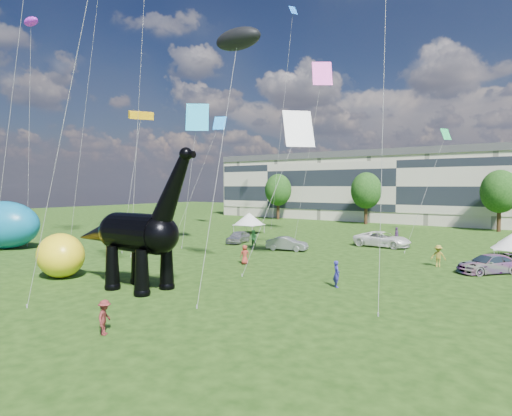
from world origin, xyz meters
The scene contains 14 objects.
ground centered at (0.00, 0.00, 0.00)m, with size 220.00×220.00×0.00m, color #16330C.
terrace_row centered at (-8.00, 62.00, 6.00)m, with size 78.00×11.00×12.00m, color beige.
tree_far_left centered at (-30.00, 53.00, 6.29)m, with size 5.20×5.20×9.44m.
tree_mid_left centered at (-12.00, 53.00, 6.29)m, with size 5.20×5.20×9.44m.
tree_mid_right centered at (8.00, 53.00, 6.29)m, with size 5.20×5.20×9.44m.
dinosaur_sculpture centered at (-6.51, 0.32, 3.47)m, with size 11.22×3.16×9.19m.
car_silver centered at (-14.64, 21.21, 0.71)m, with size 1.67×4.16×1.42m, color silver.
car_grey centered at (-7.10, 19.78, 0.69)m, with size 1.47×4.21×1.39m, color gray.
car_white centered at (-0.13, 28.07, 0.83)m, with size 2.75×5.97×1.66m, color white.
car_dark centered at (11.28, 19.09, 0.71)m, with size 1.98×4.88×1.42m, color #595960.
gazebo_left centered at (-19.62, 29.86, 2.03)m, with size 4.41×4.41×2.90m.
inflatable_teal centered at (-31.82, 3.23, 2.51)m, with size 8.03×5.02×5.02m, color #0C6A98.
inflatable_yellow centered at (-13.48, -0.76, 1.60)m, with size 4.15×3.19×3.19m, color yellow.
visitors centered at (-2.17, 17.56, 0.88)m, with size 52.55×44.26×1.89m.
Camera 1 is at (16.03, -17.11, 6.63)m, focal length 30.00 mm.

